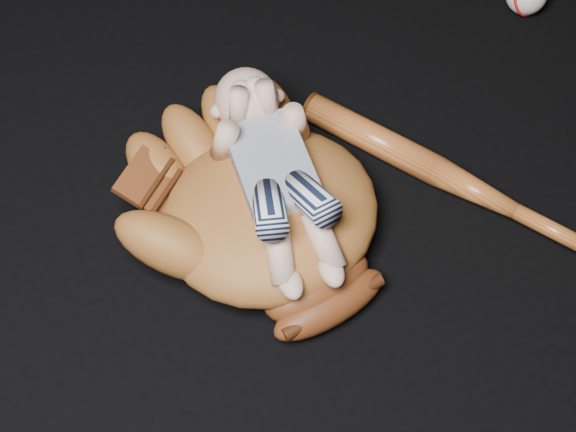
{
  "coord_description": "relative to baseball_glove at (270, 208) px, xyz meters",
  "views": [
    {
      "loc": [
        -0.38,
        -0.68,
        1.12
      ],
      "look_at": [
        -0.11,
        -0.09,
        0.07
      ],
      "focal_mm": 55.0,
      "sensor_mm": 36.0,
      "label": 1
    }
  ],
  "objects": [
    {
      "name": "newborn_baby",
      "position": [
        0.02,
        0.01,
        0.05
      ],
      "size": [
        0.21,
        0.37,
        0.15
      ],
      "primitive_type": null,
      "rotation": [
        0.0,
        0.0,
        -0.12
      ],
      "color": "#D3A288",
      "rests_on": "baseball_glove"
    },
    {
      "name": "baseball_glove",
      "position": [
        0.0,
        0.0,
        0.0
      ],
      "size": [
        0.45,
        0.5,
        0.14
      ],
      "primitive_type": null,
      "rotation": [
        0.0,
        0.0,
        0.13
      ],
      "color": "brown",
      "rests_on": "ground"
    },
    {
      "name": "baseball_bat",
      "position": [
        0.28,
        -0.04,
        -0.05
      ],
      "size": [
        0.3,
        0.45,
        0.05
      ],
      "primitive_type": null,
      "rotation": [
        0.0,
        0.0,
        0.55
      ],
      "color": "#9D4D1E",
      "rests_on": "ground"
    }
  ]
}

